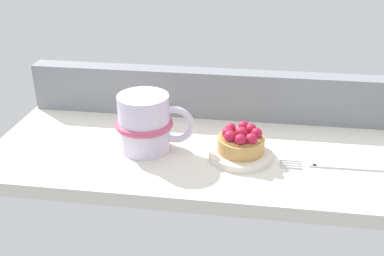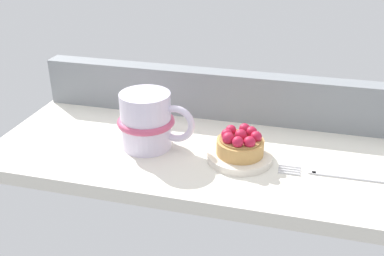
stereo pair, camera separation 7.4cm
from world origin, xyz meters
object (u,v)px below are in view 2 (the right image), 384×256
object	(u,v)px
coffee_mug	(148,121)
dessert_fork	(333,174)
raspberry_tart	(240,143)
dessert_plate	(240,157)

from	to	relation	value
coffee_mug	dessert_fork	world-z (taller)	coffee_mug
coffee_mug	raspberry_tart	bearing A→B (deg)	-2.31
coffee_mug	dessert_plate	bearing A→B (deg)	-2.28
dessert_plate	raspberry_tart	bearing A→B (deg)	-122.55
raspberry_tart	dessert_fork	bearing A→B (deg)	-5.11
raspberry_tart	coffee_mug	world-z (taller)	coffee_mug
dessert_fork	raspberry_tart	bearing A→B (deg)	174.89
raspberry_tart	dessert_plate	bearing A→B (deg)	57.45
coffee_mug	dessert_fork	size ratio (longest dim) A/B	0.79
coffee_mug	dessert_fork	xyz separation A→B (cm)	(31.26, -2.00, -4.66)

